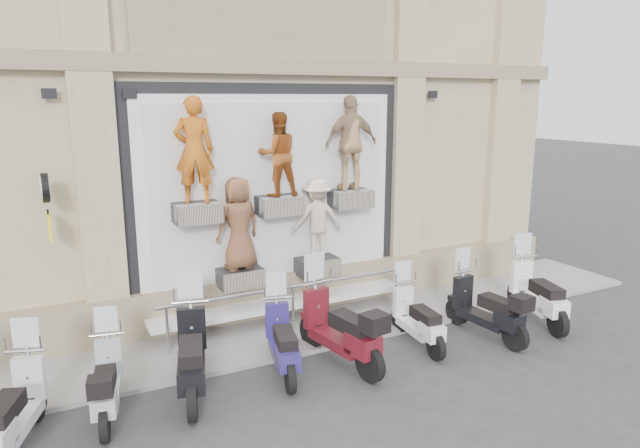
# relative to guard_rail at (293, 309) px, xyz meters

# --- Properties ---
(ground) EXTENTS (90.00, 90.00, 0.00)m
(ground) POSITION_rel_guard_rail_xyz_m (0.00, -2.00, -0.47)
(ground) COLOR #323234
(ground) RESTS_ON ground
(sidewalk) EXTENTS (16.00, 2.20, 0.08)m
(sidewalk) POSITION_rel_guard_rail_xyz_m (0.00, 0.10, -0.43)
(sidewalk) COLOR #999791
(sidewalk) RESTS_ON ground
(building) EXTENTS (14.00, 8.60, 12.00)m
(building) POSITION_rel_guard_rail_xyz_m (0.00, 5.00, 5.54)
(building) COLOR #C8B292
(building) RESTS_ON ground
(shop_vitrine) EXTENTS (5.60, 0.83, 4.30)m
(shop_vitrine) POSITION_rel_guard_rail_xyz_m (0.08, 0.75, 1.96)
(shop_vitrine) COLOR black
(shop_vitrine) RESTS_ON ground
(guard_rail) EXTENTS (5.06, 0.10, 0.93)m
(guard_rail) POSITION_rel_guard_rail_xyz_m (0.00, 0.00, 0.00)
(guard_rail) COLOR #9EA0A5
(guard_rail) RESTS_ON ground
(clock_sign_bracket) EXTENTS (0.10, 0.80, 1.02)m
(clock_sign_bracket) POSITION_rel_guard_rail_xyz_m (-3.90, 0.47, 2.34)
(clock_sign_bracket) COLOR black
(clock_sign_bracket) RESTS_ON ground
(scooter_b) EXTENTS (1.14, 1.92, 1.50)m
(scooter_b) POSITION_rel_guard_rail_xyz_m (-4.55, -1.71, 0.29)
(scooter_b) COLOR silver
(scooter_b) RESTS_ON ground
(scooter_c) EXTENTS (0.83, 1.77, 1.39)m
(scooter_c) POSITION_rel_guard_rail_xyz_m (-3.44, -1.42, 0.23)
(scooter_c) COLOR #99A1A6
(scooter_c) RESTS_ON ground
(scooter_d) EXTENTS (1.14, 2.17, 1.69)m
(scooter_d) POSITION_rel_guard_rail_xyz_m (-2.24, -1.33, 0.38)
(scooter_d) COLOR black
(scooter_d) RESTS_ON ground
(scooter_e) EXTENTS (0.96, 1.90, 1.48)m
(scooter_e) POSITION_rel_guard_rail_xyz_m (-0.79, -1.34, 0.28)
(scooter_e) COLOR navy
(scooter_e) RESTS_ON ground
(scooter_f) EXTENTS (0.94, 2.19, 1.72)m
(scooter_f) POSITION_rel_guard_rail_xyz_m (0.15, -1.48, 0.40)
(scooter_f) COLOR #520E16
(scooter_f) RESTS_ON ground
(scooter_g) EXTENTS (0.69, 1.76, 1.40)m
(scooter_g) POSITION_rel_guard_rail_xyz_m (1.72, -1.49, 0.23)
(scooter_g) COLOR silver
(scooter_g) RESTS_ON ground
(scooter_h) EXTENTS (0.70, 1.94, 1.55)m
(scooter_h) POSITION_rel_guard_rail_xyz_m (3.04, -1.76, 0.31)
(scooter_h) COLOR black
(scooter_h) RESTS_ON ground
(scooter_i) EXTENTS (1.12, 2.08, 1.63)m
(scooter_i) POSITION_rel_guard_rail_xyz_m (4.43, -1.68, 0.35)
(scooter_i) COLOR white
(scooter_i) RESTS_ON ground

